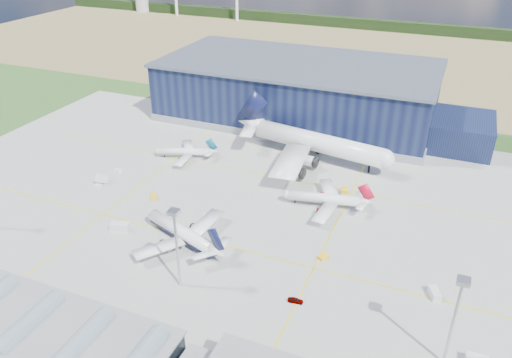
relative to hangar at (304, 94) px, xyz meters
name	(u,v)px	position (x,y,z in m)	size (l,w,h in m)	color
ground	(201,219)	(-2.81, -94.80, -11.62)	(600.00, 600.00, 0.00)	#2D4D1D
apron	(215,203)	(-2.81, -84.80, -11.59)	(220.00, 160.00, 0.08)	gray
farmland	(356,54)	(-2.81, 125.20, -11.62)	(600.00, 220.00, 0.01)	olive
treeline	(379,25)	(-2.81, 205.20, -7.62)	(600.00, 8.00, 8.00)	black
hangar	(304,94)	(0.00, 0.00, 0.00)	(145.00, 62.00, 26.10)	#101536
glass_concourse	(44,337)	(-9.26, -154.80, -7.93)	(78.00, 23.00, 8.60)	black
light_mast_center	(176,236)	(7.19, -124.80, 3.82)	(2.60, 2.60, 23.00)	#B1B4B8
light_mast_east	(457,309)	(72.19, -124.80, 3.82)	(2.60, 2.60, 23.00)	#B1B4B8
airliner_navy	(181,226)	(-2.26, -107.73, -6.08)	(33.95, 33.21, 11.07)	white
airliner_red	(324,194)	(30.75, -72.80, -6.73)	(29.97, 29.32, 9.77)	white
airliner_widebody	(319,133)	(18.91, -39.80, -0.64)	(67.32, 65.86, 21.95)	white
airliner_regional	(184,148)	(-29.76, -58.48, -7.54)	(25.01, 24.47, 8.16)	white
gse_tug_a	(154,197)	(-23.60, -89.72, -10.96)	(1.92, 3.13, 1.31)	yellow
gse_tug_b	(323,257)	(38.37, -99.82, -11.01)	(1.87, 2.80, 1.21)	yellow
gse_van_a	(120,227)	(-22.56, -109.82, -10.39)	(2.46, 5.63, 2.46)	silver
gse_cart_a	(206,217)	(-1.41, -94.34, -10.96)	(2.01, 3.01, 1.30)	silver
gse_van_b	(435,293)	(68.42, -103.90, -10.57)	(2.09, 4.56, 2.09)	silver
gse_tug_c	(345,190)	(35.01, -61.02, -10.86)	(2.16, 3.46, 1.51)	yellow
gse_cart_b	(118,171)	(-45.98, -79.03, -10.97)	(1.98, 2.97, 1.29)	silver
airstair	(102,180)	(-45.99, -88.25, -10.16)	(1.81, 4.54, 2.90)	silver
car_a	(296,300)	(36.83, -119.35, -10.95)	(1.56, 3.89, 1.33)	#99999E
car_b	(214,356)	(26.03, -142.80, -11.08)	(1.14, 3.27, 1.08)	#99999E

